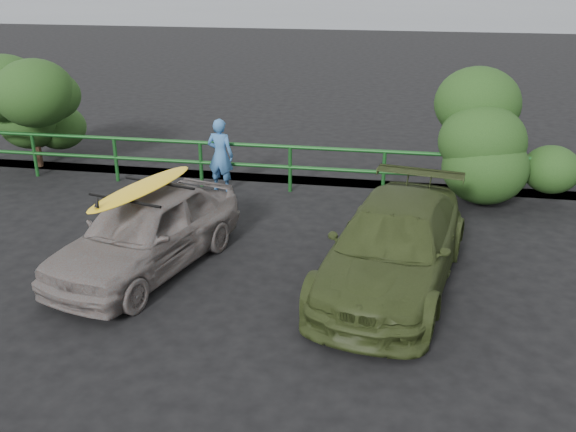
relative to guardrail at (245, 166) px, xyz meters
name	(u,v)px	position (x,y,z in m)	size (l,w,h in m)	color
ground	(166,297)	(0.00, -5.00, -0.52)	(80.00, 80.00, 0.00)	black
ocean	(376,10)	(0.00, 55.00, -0.52)	(200.00, 200.00, 0.00)	#535C65
guardrail	(245,166)	(0.00, 0.00, 0.00)	(14.00, 0.08, 1.04)	#154B1A
shrub_left	(47,119)	(-4.80, 0.40, 0.74)	(3.20, 2.40, 2.53)	#244619
shrub_right	(484,137)	(5.00, 0.50, 0.75)	(3.20, 2.40, 2.54)	#244619
sedan	(146,231)	(-0.62, -4.12, 0.14)	(1.55, 3.86, 1.32)	slate
olive_vehicle	(393,246)	(3.30, -3.97, 0.13)	(1.81, 4.46, 1.29)	#313D1B
man	(220,155)	(-0.49, -0.21, 0.28)	(0.58, 0.38, 1.60)	#386CAA
roof_rack	(142,191)	(-0.62, -4.12, 0.82)	(1.33, 0.93, 0.04)	black
surfboard	(142,188)	(-0.62, -4.12, 0.88)	(0.51, 2.47, 0.07)	yellow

